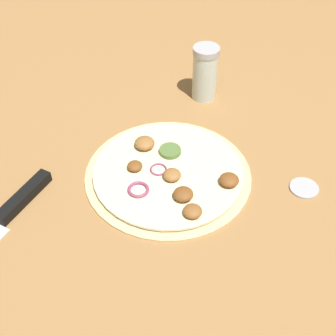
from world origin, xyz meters
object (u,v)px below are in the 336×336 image
pizza (169,173)px  loose_cap (304,187)px  spice_jar (205,73)px  knife (4,218)px

pizza → loose_cap: pizza is taller
pizza → spice_jar: 0.24m
pizza → knife: bearing=25.4°
pizza → loose_cap: size_ratio=5.90×
spice_jar → loose_cap: size_ratio=2.33×
knife → spice_jar: size_ratio=2.59×
pizza → loose_cap: 0.22m
pizza → knife: 0.27m
knife → loose_cap: knife is taller
pizza → loose_cap: bearing=176.9°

